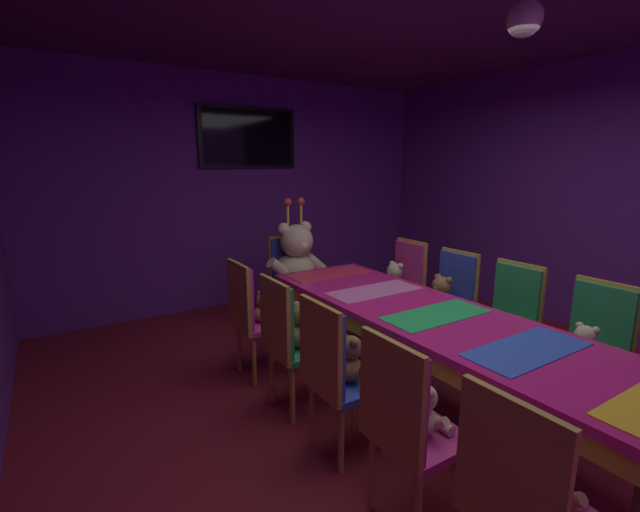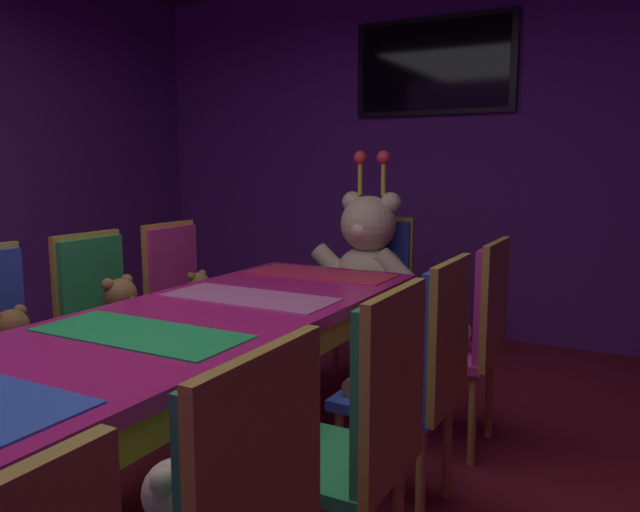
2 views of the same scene
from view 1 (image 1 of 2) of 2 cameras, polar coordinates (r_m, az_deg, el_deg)
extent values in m
plane|color=maroon|center=(3.36, 14.42, -19.50)|extent=(7.90, 7.90, 0.00)
cube|color=#59267F|center=(5.56, -9.60, 8.39)|extent=(5.20, 0.12, 2.80)
cube|color=#59267F|center=(5.13, 35.86, 6.00)|extent=(0.12, 6.40, 2.80)
cube|color=#C61E72|center=(3.06, 15.12, -7.97)|extent=(0.90, 3.11, 0.05)
cube|color=gold|center=(3.08, 15.05, -9.28)|extent=(0.88, 3.04, 0.10)
cylinder|color=#4C3826|center=(4.40, 4.82, -6.47)|extent=(0.07, 0.07, 0.69)
cylinder|color=#4C3826|center=(4.01, -4.05, -8.34)|extent=(0.07, 0.07, 0.69)
cube|color=blue|center=(2.68, 25.73, -11.03)|extent=(0.77, 0.32, 0.01)
cube|color=green|center=(3.05, 15.15, -7.47)|extent=(0.77, 0.32, 0.01)
cube|color=pink|center=(3.50, 7.20, -4.58)|extent=(0.77, 0.32, 0.01)
cube|color=#E52D4C|center=(4.01, 1.22, -2.33)|extent=(0.77, 0.32, 0.01)
cube|color=#CC338C|center=(1.78, 24.00, -24.47)|extent=(0.05, 0.38, 0.50)
cube|color=gold|center=(1.76, 23.56, -24.78)|extent=(0.03, 0.41, 0.55)
ellipsoid|color=#9E7247|center=(2.01, 26.75, -26.11)|extent=(0.18, 0.18, 0.15)
sphere|color=#9E7247|center=(1.94, 27.41, -22.80)|extent=(0.15, 0.15, 0.15)
sphere|color=tan|center=(1.98, 28.17, -22.44)|extent=(0.05, 0.05, 0.05)
sphere|color=#9E7247|center=(1.92, 25.83, -21.07)|extent=(0.05, 0.05, 0.05)
sphere|color=#9E7247|center=(1.88, 28.86, -22.21)|extent=(0.05, 0.05, 0.05)
cylinder|color=#9E7247|center=(2.06, 25.03, -24.33)|extent=(0.05, 0.13, 0.12)
cylinder|color=#9E7247|center=(1.99, 29.90, -26.22)|extent=(0.05, 0.13, 0.12)
cylinder|color=#9E7247|center=(2.14, 27.23, -25.17)|extent=(0.06, 0.14, 0.06)
cylinder|color=#9E7247|center=(2.10, 29.73, -26.11)|extent=(0.06, 0.14, 0.06)
cube|color=#CC338C|center=(2.33, 13.05, -22.23)|extent=(0.40, 0.40, 0.04)
cube|color=#CC338C|center=(2.08, 9.73, -17.85)|extent=(0.05, 0.38, 0.50)
cube|color=gold|center=(2.06, 9.26, -18.03)|extent=(0.03, 0.41, 0.55)
cylinder|color=gold|center=(2.64, 12.79, -23.62)|extent=(0.04, 0.04, 0.42)
cylinder|color=gold|center=(2.48, 18.63, -26.75)|extent=(0.04, 0.04, 0.42)
cylinder|color=gold|center=(2.47, 6.90, -26.34)|extent=(0.04, 0.04, 0.42)
ellipsoid|color=beige|center=(2.28, 13.17, -20.34)|extent=(0.16, 0.16, 0.13)
sphere|color=beige|center=(2.23, 13.58, -17.69)|extent=(0.13, 0.13, 0.13)
sphere|color=#FDDCAD|center=(2.26, 14.38, -17.54)|extent=(0.05, 0.05, 0.05)
sphere|color=beige|center=(2.22, 12.46, -16.26)|extent=(0.05, 0.05, 0.05)
sphere|color=beige|center=(2.17, 14.33, -17.18)|extent=(0.05, 0.05, 0.05)
cylinder|color=beige|center=(2.34, 12.31, -19.00)|extent=(0.04, 0.11, 0.11)
cylinder|color=beige|center=(2.25, 15.36, -20.58)|extent=(0.04, 0.11, 0.11)
cylinder|color=beige|center=(2.39, 14.23, -19.93)|extent=(0.05, 0.12, 0.05)
cylinder|color=beige|center=(2.34, 15.83, -20.74)|extent=(0.05, 0.12, 0.05)
cube|color=#2D47B2|center=(2.72, 3.71, -16.46)|extent=(0.40, 0.40, 0.04)
cube|color=#2D47B2|center=(2.51, 0.40, -12.13)|extent=(0.05, 0.38, 0.50)
cube|color=gold|center=(2.50, -0.03, -12.24)|extent=(0.03, 0.41, 0.55)
cylinder|color=gold|center=(3.03, 4.37, -18.28)|extent=(0.04, 0.04, 0.42)
cylinder|color=gold|center=(2.82, 8.51, -20.92)|extent=(0.04, 0.04, 0.42)
cylinder|color=gold|center=(2.88, -1.09, -20.04)|extent=(0.04, 0.04, 0.42)
cylinder|color=gold|center=(2.65, 2.80, -23.13)|extent=(0.04, 0.04, 0.42)
ellipsoid|color=brown|center=(2.68, 3.74, -14.59)|extent=(0.18, 0.18, 0.14)
sphere|color=brown|center=(2.63, 4.07, -11.96)|extent=(0.14, 0.14, 0.14)
sphere|color=#99663C|center=(2.66, 4.94, -11.93)|extent=(0.05, 0.05, 0.05)
sphere|color=brown|center=(2.64, 3.10, -10.57)|extent=(0.05, 0.05, 0.05)
sphere|color=brown|center=(2.56, 4.53, -11.34)|extent=(0.05, 0.05, 0.05)
cylinder|color=brown|center=(2.76, 3.26, -13.43)|extent=(0.05, 0.13, 0.12)
cylinder|color=brown|center=(2.63, 5.62, -14.82)|extent=(0.05, 0.13, 0.12)
cylinder|color=brown|center=(2.80, 5.16, -14.51)|extent=(0.06, 0.14, 0.06)
cylinder|color=brown|center=(2.73, 6.42, -15.24)|extent=(0.06, 0.14, 0.06)
cube|color=#268C4C|center=(3.16, -2.55, -12.22)|extent=(0.40, 0.40, 0.04)
cube|color=#268C4C|center=(2.98, -5.63, -8.20)|extent=(0.05, 0.38, 0.50)
cube|color=gold|center=(2.97, -6.01, -8.27)|extent=(0.03, 0.41, 0.55)
cylinder|color=gold|center=(3.46, -1.50, -14.20)|extent=(0.04, 0.04, 0.42)
cylinder|color=gold|center=(3.22, 1.54, -16.33)|extent=(0.04, 0.04, 0.42)
cylinder|color=gold|center=(3.32, -6.42, -15.42)|extent=(0.04, 0.04, 0.42)
cylinder|color=gold|center=(3.07, -3.67, -17.82)|extent=(0.04, 0.04, 0.42)
ellipsoid|color=olive|center=(3.12, -2.57, -10.40)|extent=(0.20, 0.20, 0.16)
sphere|color=olive|center=(3.07, -2.30, -7.83)|extent=(0.16, 0.16, 0.16)
sphere|color=#AE7747|center=(3.10, -1.42, -7.86)|extent=(0.06, 0.06, 0.06)
sphere|color=olive|center=(3.10, -3.16, -6.50)|extent=(0.06, 0.06, 0.06)
sphere|color=olive|center=(3.00, -2.03, -7.13)|extent=(0.06, 0.06, 0.06)
cylinder|color=olive|center=(3.21, -2.82, -9.40)|extent=(0.06, 0.14, 0.13)
cylinder|color=olive|center=(3.05, -0.93, -10.58)|extent=(0.06, 0.14, 0.13)
cylinder|color=olive|center=(3.24, -0.98, -10.52)|extent=(0.07, 0.15, 0.07)
cylinder|color=olive|center=(3.16, 0.04, -11.15)|extent=(0.07, 0.15, 0.07)
cube|color=#CC338C|center=(3.65, -7.51, -8.88)|extent=(0.40, 0.40, 0.04)
cube|color=#CC338C|center=(3.50, -10.32, -5.24)|extent=(0.05, 0.38, 0.50)
cube|color=gold|center=(3.49, -10.65, -5.30)|extent=(0.03, 0.41, 0.55)
cylinder|color=gold|center=(3.94, -6.27, -10.87)|extent=(0.04, 0.04, 0.42)
cylinder|color=gold|center=(3.68, -4.02, -12.56)|extent=(0.04, 0.04, 0.42)
cylinder|color=gold|center=(3.82, -10.67, -11.75)|extent=(0.04, 0.04, 0.42)
cylinder|color=gold|center=(3.55, -8.70, -13.60)|extent=(0.04, 0.04, 0.42)
ellipsoid|color=olive|center=(3.62, -7.55, -7.54)|extent=(0.16, 0.16, 0.13)
sphere|color=olive|center=(3.59, -7.40, -5.78)|extent=(0.13, 0.13, 0.13)
sphere|color=#AE7747|center=(3.61, -6.77, -5.82)|extent=(0.05, 0.05, 0.05)
sphere|color=olive|center=(3.61, -7.95, -4.89)|extent=(0.05, 0.05, 0.05)
sphere|color=olive|center=(3.53, -7.30, -5.28)|extent=(0.05, 0.05, 0.05)
cylinder|color=olive|center=(3.70, -7.62, -6.91)|extent=(0.04, 0.11, 0.11)
cylinder|color=olive|center=(3.56, -6.53, -7.64)|extent=(0.04, 0.11, 0.11)
cylinder|color=olive|center=(3.72, -6.34, -7.71)|extent=(0.05, 0.12, 0.05)
cylinder|color=olive|center=(3.64, -5.76, -8.10)|extent=(0.05, 0.12, 0.05)
cylinder|color=gold|center=(3.24, 36.33, -18.66)|extent=(0.04, 0.04, 0.42)
cube|color=#268C4C|center=(3.40, 31.35, -12.27)|extent=(0.40, 0.40, 0.04)
cube|color=#268C4C|center=(3.46, 33.19, -7.27)|extent=(0.05, 0.38, 0.50)
cube|color=gold|center=(3.48, 33.35, -7.19)|extent=(0.03, 0.41, 0.55)
cylinder|color=gold|center=(3.69, 29.83, -14.15)|extent=(0.04, 0.04, 0.42)
cylinder|color=gold|center=(3.57, 34.50, -15.56)|extent=(0.04, 0.04, 0.42)
cylinder|color=gold|center=(3.43, 27.20, -15.86)|extent=(0.04, 0.04, 0.42)
cylinder|color=gold|center=(3.31, 32.16, -17.49)|extent=(0.04, 0.04, 0.42)
ellipsoid|color=beige|center=(3.37, 31.53, -10.81)|extent=(0.17, 0.17, 0.13)
sphere|color=beige|center=(3.31, 31.64, -8.95)|extent=(0.13, 0.13, 0.13)
sphere|color=#FDDCAD|center=(3.28, 31.26, -9.31)|extent=(0.05, 0.05, 0.05)
sphere|color=beige|center=(3.29, 32.64, -8.28)|extent=(0.05, 0.05, 0.05)
sphere|color=beige|center=(3.33, 31.08, -7.87)|extent=(0.05, 0.05, 0.05)
cylinder|color=beige|center=(3.30, 32.59, -11.12)|extent=(0.05, 0.12, 0.11)
cylinder|color=beige|center=(3.36, 30.01, -10.40)|extent=(0.05, 0.12, 0.11)
cylinder|color=beige|center=(3.27, 31.27, -12.26)|extent=(0.06, 0.12, 0.06)
cylinder|color=beige|center=(3.31, 29.89, -11.85)|extent=(0.06, 0.12, 0.06)
cube|color=#268C4C|center=(3.70, 22.61, -9.47)|extent=(0.40, 0.40, 0.04)
cube|color=#268C4C|center=(3.76, 24.54, -4.95)|extent=(0.05, 0.38, 0.50)
cube|color=gold|center=(3.78, 24.72, -4.89)|extent=(0.03, 0.41, 0.55)
cylinder|color=gold|center=(3.99, 21.80, -11.38)|extent=(0.04, 0.04, 0.42)
cylinder|color=gold|center=(3.83, 25.74, -12.72)|extent=(0.04, 0.04, 0.42)
cylinder|color=gold|center=(3.75, 18.84, -12.67)|extent=(0.04, 0.04, 0.42)
cylinder|color=gold|center=(3.59, 22.91, -14.20)|extent=(0.04, 0.04, 0.42)
cube|color=#2D47B2|center=(4.02, 15.72, -7.26)|extent=(0.40, 0.40, 0.04)
cube|color=#2D47B2|center=(4.08, 17.64, -3.15)|extent=(0.05, 0.38, 0.50)
cube|color=gold|center=(4.09, 17.83, -3.11)|extent=(0.03, 0.41, 0.55)
cylinder|color=gold|center=(4.31, 15.40, -9.17)|extent=(0.04, 0.04, 0.42)
cylinder|color=gold|center=(4.12, 18.72, -10.40)|extent=(0.04, 0.04, 0.42)
cylinder|color=gold|center=(4.09, 12.32, -10.17)|extent=(0.04, 0.04, 0.42)
cylinder|color=gold|center=(3.89, 15.68, -11.55)|extent=(0.04, 0.04, 0.42)
ellipsoid|color=olive|center=(3.99, 15.81, -5.77)|extent=(0.20, 0.20, 0.16)
sphere|color=olive|center=(3.93, 15.75, -3.79)|extent=(0.16, 0.16, 0.16)
sphere|color=#AE7747|center=(3.90, 15.19, -4.09)|extent=(0.06, 0.06, 0.06)
sphere|color=olive|center=(3.89, 16.65, -3.08)|extent=(0.06, 0.06, 0.06)
sphere|color=olive|center=(3.97, 15.33, -2.71)|extent=(0.06, 0.06, 0.06)
cylinder|color=olive|center=(3.89, 16.52, -6.02)|extent=(0.06, 0.14, 0.13)
cylinder|color=olive|center=(4.02, 14.34, -5.31)|extent=(0.06, 0.14, 0.13)
cylinder|color=olive|center=(3.88, 15.03, -7.10)|extent=(0.07, 0.15, 0.07)
cylinder|color=olive|center=(3.95, 13.88, -6.70)|extent=(0.07, 0.15, 0.07)
cube|color=#CC338C|center=(4.45, 9.89, -5.09)|extent=(0.40, 0.40, 0.04)
cube|color=#CC338C|center=(4.50, 11.72, -1.42)|extent=(0.05, 0.38, 0.50)
cube|color=gold|center=(4.52, 11.91, -1.38)|extent=(0.03, 0.41, 0.55)
cylinder|color=gold|center=(4.74, 9.94, -6.96)|extent=(0.04, 0.04, 0.42)
cylinder|color=gold|center=(4.52, 12.67, -8.02)|extent=(0.04, 0.04, 0.42)
cylinder|color=gold|center=(4.54, 6.91, -7.72)|extent=(0.04, 0.04, 0.42)
cylinder|color=gold|center=(4.31, 9.61, -8.89)|extent=(0.04, 0.04, 0.42)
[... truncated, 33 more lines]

